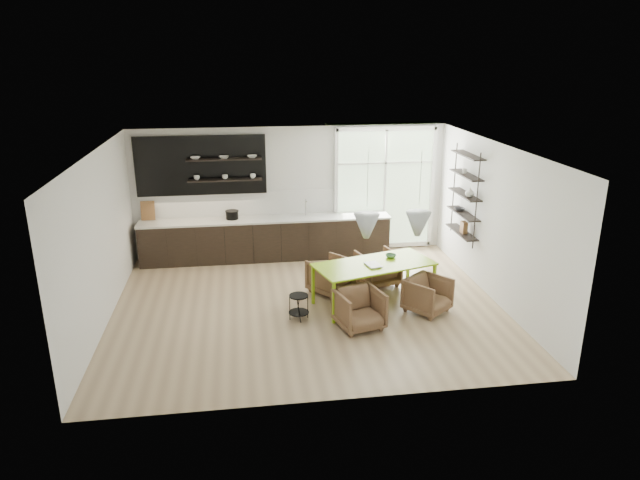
{
  "coord_description": "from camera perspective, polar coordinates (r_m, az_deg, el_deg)",
  "views": [
    {
      "loc": [
        -1.13,
        -9.49,
        4.47
      ],
      "look_at": [
        0.31,
        0.6,
        1.07
      ],
      "focal_mm": 32.0,
      "sensor_mm": 36.0,
      "label": 1
    }
  ],
  "objects": [
    {
      "name": "armchair_back_right",
      "position": [
        11.44,
        5.78,
        -2.8
      ],
      "size": [
        0.91,
        0.92,
        0.68
      ],
      "primitive_type": "imported",
      "rotation": [
        0.0,
        0.0,
        3.42
      ],
      "color": "brown",
      "rests_on": "ground"
    },
    {
      "name": "armchair_front_left",
      "position": [
        9.67,
        3.96,
        -6.9
      ],
      "size": [
        0.88,
        0.9,
        0.67
      ],
      "primitive_type": "imported",
      "rotation": [
        0.0,
        0.0,
        0.26
      ],
      "color": "brown",
      "rests_on": "ground"
    },
    {
      "name": "wire_stool",
      "position": [
        9.96,
        -2.14,
        -6.38
      ],
      "size": [
        0.36,
        0.36,
        0.45
      ],
      "rotation": [
        0.0,
        0.0,
        -0.08
      ],
      "color": "black",
      "rests_on": "ground"
    },
    {
      "name": "armchair_back_left",
      "position": [
        11.02,
        1.09,
        -3.58
      ],
      "size": [
        1.03,
        1.03,
        0.68
      ],
      "primitive_type": "imported",
      "rotation": [
        0.0,
        0.0,
        3.81
      ],
      "color": "brown",
      "rests_on": "ground"
    },
    {
      "name": "room",
      "position": [
        11.14,
        0.99,
        2.78
      ],
      "size": [
        7.02,
        6.01,
        2.91
      ],
      "color": "tan",
      "rests_on": "ground"
    },
    {
      "name": "dining_table",
      "position": [
        10.44,
        5.44,
        -2.63
      ],
      "size": [
        2.34,
        1.53,
        0.78
      ],
      "rotation": [
        0.0,
        0.0,
        0.28
      ],
      "color": "#8ABF11",
      "rests_on": "ground"
    },
    {
      "name": "kitchen_run",
      "position": [
        12.79,
        -5.81,
        0.73
      ],
      "size": [
        5.54,
        0.69,
        2.75
      ],
      "color": "black",
      "rests_on": "ground"
    },
    {
      "name": "table_bowl",
      "position": [
        10.74,
        7.09,
        -1.6
      ],
      "size": [
        0.22,
        0.22,
        0.06
      ],
      "primitive_type": "imported",
      "rotation": [
        0.0,
        0.0,
        0.14
      ],
      "color": "#4C7E55",
      "rests_on": "dining_table"
    },
    {
      "name": "armchair_front_right",
      "position": [
        10.39,
        10.72,
        -5.43
      ],
      "size": [
        0.97,
        0.98,
        0.64
      ],
      "primitive_type": "imported",
      "rotation": [
        0.0,
        0.0,
        0.67
      ],
      "color": "brown",
      "rests_on": "ground"
    },
    {
      "name": "table_book",
      "position": [
        10.25,
        4.75,
        -2.6
      ],
      "size": [
        0.31,
        0.37,
        0.03
      ],
      "primitive_type": "imported",
      "rotation": [
        0.0,
        0.0,
        0.23
      ],
      "color": "white",
      "rests_on": "dining_table"
    },
    {
      "name": "right_shelving",
      "position": [
        11.91,
        14.29,
        4.18
      ],
      "size": [
        0.26,
        1.22,
        1.9
      ],
      "color": "black",
      "rests_on": "ground"
    }
  ]
}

